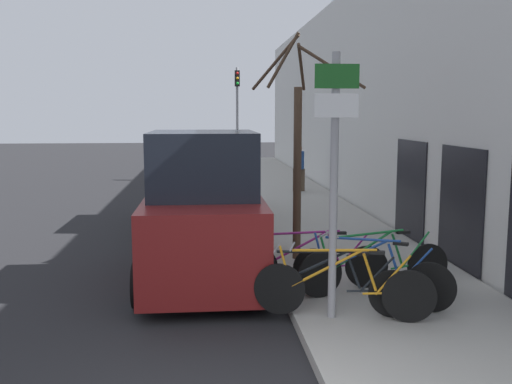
# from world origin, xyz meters

# --- Properties ---
(ground_plane) EXTENTS (80.00, 80.00, 0.00)m
(ground_plane) POSITION_xyz_m (0.00, 11.20, 0.00)
(ground_plane) COLOR black
(sidewalk_curb) EXTENTS (3.20, 32.00, 0.15)m
(sidewalk_curb) POSITION_xyz_m (2.60, 14.00, 0.07)
(sidewalk_curb) COLOR #9E9B93
(sidewalk_curb) RESTS_ON ground
(building_facade) EXTENTS (0.23, 32.00, 6.50)m
(building_facade) POSITION_xyz_m (4.35, 13.93, 3.23)
(building_facade) COLOR silver
(building_facade) RESTS_ON ground
(signpost) EXTENTS (0.55, 0.12, 3.38)m
(signpost) POSITION_xyz_m (1.48, 2.80, 2.02)
(signpost) COLOR #939399
(signpost) RESTS_ON sidewalk_curb
(bicycle_0) EXTENTS (2.25, 0.74, 0.94)m
(bicycle_0) POSITION_xyz_m (1.61, 2.76, 0.55)
(bicycle_0) COLOR black
(bicycle_0) RESTS_ON sidewalk_curb
(bicycle_1) EXTENTS (2.24, 0.75, 0.87)m
(bicycle_1) POSITION_xyz_m (1.45, 2.96, 0.53)
(bicycle_1) COLOR black
(bicycle_1) RESTS_ON sidewalk_curb
(bicycle_2) EXTENTS (1.98, 1.30, 0.93)m
(bicycle_2) POSITION_xyz_m (2.14, 3.33, 0.55)
(bicycle_2) COLOR black
(bicycle_2) RESTS_ON sidewalk_curb
(bicycle_3) EXTENTS (2.40, 0.58, 0.93)m
(bicycle_3) POSITION_xyz_m (2.35, 3.77, 0.55)
(bicycle_3) COLOR black
(bicycle_3) RESTS_ON sidewalk_curb
(bicycle_4) EXTENTS (2.32, 0.44, 0.90)m
(bicycle_4) POSITION_xyz_m (1.46, 4.07, 0.54)
(bicycle_4) COLOR black
(bicycle_4) RESTS_ON sidewalk_curb
(parked_car_0) EXTENTS (2.08, 4.14, 2.50)m
(parked_car_0) POSITION_xyz_m (-0.16, 5.10, 1.12)
(parked_car_0) COLOR maroon
(parked_car_0) RESTS_ON ground
(parked_car_1) EXTENTS (2.16, 4.80, 2.22)m
(parked_car_1) POSITION_xyz_m (-0.28, 10.26, 1.01)
(parked_car_1) COLOR gray
(parked_car_1) RESTS_ON ground
(pedestrian_near) EXTENTS (0.41, 0.35, 1.57)m
(pedestrian_near) POSITION_xyz_m (3.13, 14.91, 1.06)
(pedestrian_near) COLOR #4C3D2D
(pedestrian_near) RESTS_ON sidewalk_curb
(street_tree) EXTENTS (2.03, 1.05, 4.04)m
(street_tree) POSITION_xyz_m (1.54, 5.93, 2.12)
(street_tree) COLOR #4C3828
(street_tree) RESTS_ON sidewalk_curb
(traffic_light) EXTENTS (0.20, 0.30, 4.50)m
(traffic_light) POSITION_xyz_m (1.32, 19.42, 3.03)
(traffic_light) COLOR #939399
(traffic_light) RESTS_ON sidewalk_curb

